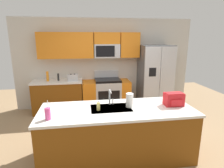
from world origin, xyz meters
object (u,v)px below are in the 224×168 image
Objects in this scene: refrigerator at (155,77)px; pepper_mill at (58,77)px; paper_towel_roll at (130,100)px; range_oven at (106,94)px; toaster at (73,77)px; drink_cup_pink at (48,114)px; bottle_orange at (48,76)px; sink_faucet at (110,96)px; backpack at (174,99)px; soap_dispenser at (98,106)px.

refrigerator is 9.23× the size of pepper_mill.
refrigerator is at bearing 59.00° from paper_towel_roll.
refrigerator is (1.44, -0.07, 0.48)m from range_oven.
range_oven is 5.67× the size of paper_towel_roll.
drink_cup_pink reaches higher than toaster.
paper_towel_roll is at bearing -64.45° from toaster.
pepper_mill is at bearing -179.89° from range_oven.
toaster is at bearing -3.62° from bottle_orange.
sink_faucet is (1.14, -2.12, 0.07)m from pepper_mill.
backpack is at bearing -45.87° from pepper_mill.
bottle_orange is at bearing -179.65° from range_oven.
pepper_mill is 2.50m from soap_dispenser.
bottle_orange reaches higher than pepper_mill.
paper_towel_roll is at bearing 7.52° from soap_dispenser.
refrigerator is at bearing -1.44° from pepper_mill.
sink_faucet reaches higher than bottle_orange.
pepper_mill is 0.63× the size of backpack.
range_oven is 2.34m from paper_towel_roll.
sink_faucet reaches higher than range_oven.
drink_cup_pink is 2.09m from backpack.
refrigerator reaches higher than toaster.
sink_faucet is 1.17× the size of paper_towel_roll.
range_oven reaches higher than toaster.
paper_towel_roll is 0.75× the size of backpack.
refrigerator is 10.88× the size of soap_dispenser.
toaster is at bearing 84.62° from drink_cup_pink.
backpack reaches higher than pepper_mill.
backpack is at bearing 1.18° from soap_dispenser.
drink_cup_pink reaches higher than pepper_mill.
paper_towel_roll is at bearing -57.28° from pepper_mill.
refrigerator is 6.61× the size of toaster.
bottle_orange is at bearing 127.57° from paper_towel_roll.
sink_faucet is at bearing -61.80° from pepper_mill.
backpack is (0.78, -0.04, -0.00)m from paper_towel_roll.
range_oven is at bearing 0.11° from pepper_mill.
sink_faucet is 0.88× the size of backpack.
bottle_orange is at bearing 117.16° from soap_dispenser.
refrigerator reaches higher than paper_towel_roll.
backpack is at bearing -50.78° from toaster.
refrigerator is 6.27× the size of drink_cup_pink.
backpack is (1.10, -0.19, -0.05)m from sink_faucet.
backpack is at bearing -42.39° from bottle_orange.
sink_faucet is at bearing 155.92° from paper_towel_roll.
paper_towel_roll reaches higher than range_oven.
pepper_mill is at bearing 118.20° from sink_faucet.
refrigerator is 2.30m from backpack.
paper_towel_roll is (-1.32, -2.19, 0.09)m from refrigerator.
backpack is (2.23, -2.30, 0.02)m from pepper_mill.
refrigerator is 2.93m from soap_dispenser.
pepper_mill is at bearing 111.35° from soap_dispenser.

